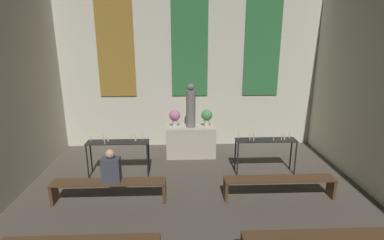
# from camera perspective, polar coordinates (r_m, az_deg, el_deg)

# --- Properties ---
(wall_back) EXTENTS (7.76, 0.16, 4.90)m
(wall_back) POSITION_cam_1_polar(r_m,az_deg,el_deg) (8.93, -0.47, 10.52)
(wall_back) COLOR beige
(wall_back) RESTS_ON ground_plane
(altar) EXTENTS (1.36, 0.61, 0.86)m
(altar) POSITION_cam_1_polar(r_m,az_deg,el_deg) (8.44, -0.22, -4.08)
(altar) COLOR #BCB29E
(altar) RESTS_ON ground_plane
(statue) EXTENTS (0.26, 0.26, 1.20)m
(statue) POSITION_cam_1_polar(r_m,az_deg,el_deg) (8.15, -0.23, 2.47)
(statue) COLOR slate
(statue) RESTS_ON altar
(flower_vase_left) EXTENTS (0.30, 0.30, 0.48)m
(flower_vase_left) POSITION_cam_1_polar(r_m,az_deg,el_deg) (8.21, -3.31, 0.69)
(flower_vase_left) COLOR beige
(flower_vase_left) RESTS_ON altar
(flower_vase_right) EXTENTS (0.30, 0.30, 0.48)m
(flower_vase_right) POSITION_cam_1_polar(r_m,az_deg,el_deg) (8.24, 2.84, 0.75)
(flower_vase_right) COLOR beige
(flower_vase_right) RESTS_ON altar
(candle_rack_left) EXTENTS (1.48, 0.37, 1.04)m
(candle_rack_left) POSITION_cam_1_polar(r_m,az_deg,el_deg) (7.42, -13.92, -4.93)
(candle_rack_left) COLOR black
(candle_rack_left) RESTS_ON ground_plane
(candle_rack_right) EXTENTS (1.48, 0.37, 1.05)m
(candle_rack_right) POSITION_cam_1_polar(r_m,az_deg,el_deg) (7.56, 13.87, -4.53)
(candle_rack_right) COLOR black
(candle_rack_right) RESTS_ON ground_plane
(pew_back_left) EXTENTS (2.30, 0.36, 0.45)m
(pew_back_left) POSITION_cam_1_polar(r_m,az_deg,el_deg) (6.47, -15.51, -12.10)
(pew_back_left) COLOR #4C331E
(pew_back_left) RESTS_ON ground_plane
(pew_back_right) EXTENTS (2.30, 0.36, 0.45)m
(pew_back_right) POSITION_cam_1_polar(r_m,az_deg,el_deg) (6.62, 16.28, -11.46)
(pew_back_right) COLOR #4C331E
(pew_back_right) RESTS_ON ground_plane
(person_seated) EXTENTS (0.36, 0.24, 0.69)m
(person_seated) POSITION_cam_1_polar(r_m,az_deg,el_deg) (6.27, -15.15, -8.81)
(person_seated) COLOR #383D47
(person_seated) RESTS_ON pew_back_left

